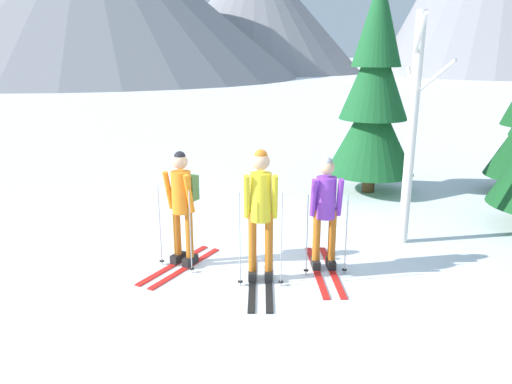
# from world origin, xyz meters

# --- Properties ---
(ground_plane) EXTENTS (400.00, 400.00, 0.00)m
(ground_plane) POSITION_xyz_m (0.00, 0.00, 0.00)
(ground_plane) COLOR white
(skier_in_orange) EXTENTS (1.02, 1.53, 1.69)m
(skier_in_orange) POSITION_xyz_m (-0.88, 0.29, 0.95)
(skier_in_orange) COLOR red
(skier_in_orange) RESTS_ON ground
(skier_in_yellow) EXTENTS (0.61, 1.64, 1.81)m
(skier_in_yellow) POSITION_xyz_m (0.24, -0.23, 1.01)
(skier_in_yellow) COLOR black
(skier_in_yellow) RESTS_ON ground
(skier_in_purple) EXTENTS (0.61, 1.70, 1.63)m
(skier_in_purple) POSITION_xyz_m (1.14, 0.15, 0.88)
(skier_in_purple) COLOR red
(skier_in_purple) RESTS_ON ground
(pine_tree_mid) EXTENTS (1.88, 1.88, 4.55)m
(pine_tree_mid) POSITION_xyz_m (2.57, 4.23, 2.08)
(pine_tree_mid) COLOR #51381E
(pine_tree_mid) RESTS_ON ground
(birch_tree_tall) EXTENTS (0.60, 1.34, 3.58)m
(birch_tree_tall) POSITION_xyz_m (2.55, 1.21, 1.88)
(birch_tree_tall) COLOR silver
(birch_tree_tall) RESTS_ON ground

